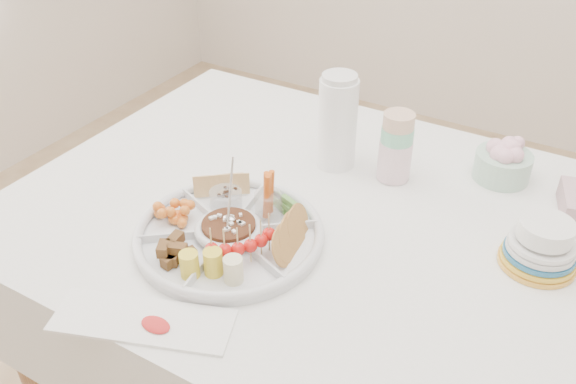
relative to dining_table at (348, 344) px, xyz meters
The scene contains 14 objects.
dining_table is the anchor object (origin of this frame).
party_tray 0.49m from the dining_table, 136.70° to the right, with size 0.38×0.38×0.04m, color silver.
bean_dip 0.49m from the dining_table, 136.70° to the right, with size 0.11×0.11×0.04m, color #39190B.
tortillas 0.46m from the dining_table, 112.96° to the right, with size 0.09×0.09×0.06m, color #8C5E21, non-canonical shape.
carrot_cucumber 0.47m from the dining_table, 156.16° to the right, with size 0.12×0.12×0.11m, color #D95B18, non-canonical shape.
pita_raisins 0.52m from the dining_table, 162.80° to the right, with size 0.10×0.10×0.05m, color tan, non-canonical shape.
cherries 0.57m from the dining_table, 147.65° to the right, with size 0.10×0.10×0.04m, color orange, non-canonical shape.
granola_chunks 0.57m from the dining_table, 128.63° to the right, with size 0.09×0.09×0.04m, color brown, non-canonical shape.
banana_tomato 0.54m from the dining_table, 112.29° to the right, with size 0.12×0.12×0.10m, color #FFDD6A, non-canonical shape.
cup_stack 0.53m from the dining_table, 90.98° to the left, with size 0.08×0.08×0.21m, color silver.
thermos 0.55m from the dining_table, 128.02° to the left, with size 0.09×0.09×0.24m, color white.
flower_bowl 0.58m from the dining_table, 56.76° to the left, with size 0.13×0.13×0.10m, color silver.
plate_stack 0.56m from the dining_table, ahead, with size 0.15×0.15×0.09m, color gold.
placemat 0.62m from the dining_table, 114.14° to the right, with size 0.32×0.11×0.01m, color white.
Camera 1 is at (0.39, -0.97, 1.55)m, focal length 38.00 mm.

